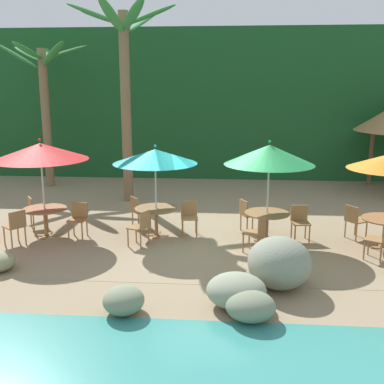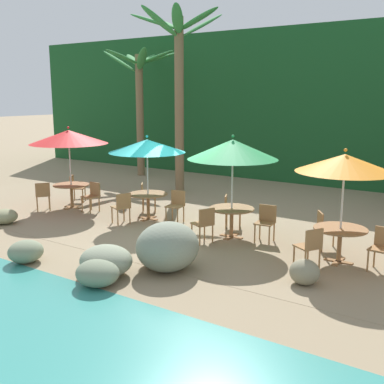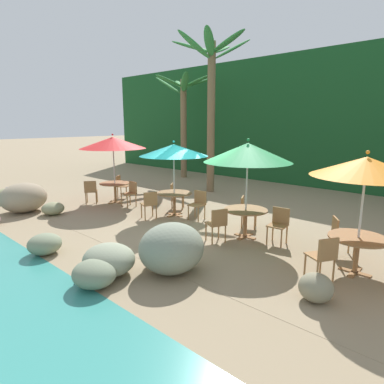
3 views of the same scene
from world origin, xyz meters
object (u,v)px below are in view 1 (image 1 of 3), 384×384
at_px(chair_teal_inland, 138,210).
at_px(dining_table_green, 267,217).
at_px(chair_red_left, 16,225).
at_px(chair_orange_left, 380,238).
at_px(chair_teal_left, 141,226).
at_px(palm_tree_nearest, 44,87).
at_px(chair_teal_seaward, 189,215).
at_px(chair_green_inland, 247,213).
at_px(dining_table_red, 45,213).
at_px(umbrella_teal, 155,156).
at_px(umbrella_green, 269,155).
at_px(chair_red_inland, 35,210).
at_px(dining_table_teal, 156,213).
at_px(chair_green_seaward, 300,220).
at_px(umbrella_red, 40,151).
at_px(chair_green_left, 257,231).
at_px(chair_red_seaward, 79,217).
at_px(chair_orange_inland, 354,219).
at_px(palm_tree_second, 124,68).

distance_m(chair_teal_inland, dining_table_green, 3.48).
distance_m(chair_red_left, chair_orange_left, 8.44).
distance_m(chair_teal_left, palm_tree_nearest, 8.66).
xyz_separation_m(chair_teal_seaward, chair_green_inland, (1.50, 0.31, 0.00)).
distance_m(dining_table_red, umbrella_teal, 3.18).
height_order(umbrella_green, chair_orange_left, umbrella_green).
distance_m(dining_table_red, dining_table_green, 5.61).
xyz_separation_m(chair_red_inland, chair_teal_seaward, (4.20, -0.20, 0.00)).
distance_m(dining_table_teal, chair_green_seaward, 3.62).
bearing_deg(chair_teal_left, umbrella_red, 167.70).
distance_m(chair_teal_seaward, chair_teal_left, 1.48).
relative_size(chair_teal_left, chair_green_left, 1.00).
distance_m(chair_green_inland, chair_green_left, 1.54).
bearing_deg(chair_red_inland, chair_orange_left, -11.20).
bearing_deg(umbrella_teal, dining_table_red, -174.76).
bearing_deg(chair_green_seaward, chair_teal_seaward, 175.42).
xyz_separation_m(chair_red_inland, chair_orange_left, (8.54, -1.69, 0.00)).
bearing_deg(palm_tree_nearest, chair_teal_seaward, -43.39).
bearing_deg(chair_red_seaward, chair_red_inland, 156.53).
distance_m(chair_orange_inland, chair_orange_left, 1.45).
bearing_deg(chair_green_inland, chair_teal_left, -152.51).
bearing_deg(chair_green_seaward, chair_teal_left, -168.32).
bearing_deg(chair_red_left, chair_red_seaward, 31.29).
relative_size(umbrella_teal, umbrella_green, 0.94).
bearing_deg(chair_green_seaward, umbrella_green, -167.48).
bearing_deg(chair_teal_seaward, chair_orange_left, -18.95).
xyz_separation_m(umbrella_red, chair_orange_inland, (7.80, 0.41, -1.68)).
height_order(umbrella_green, chair_green_left, umbrella_green).
bearing_deg(chair_teal_seaward, dining_table_teal, -166.58).
xyz_separation_m(chair_green_seaward, palm_tree_second, (-5.14, 3.68, 3.80)).
xyz_separation_m(chair_green_seaward, chair_orange_left, (1.55, -1.27, 0.00)).
relative_size(umbrella_teal, chair_teal_inland, 2.72).
height_order(dining_table_red, chair_red_left, chair_red_left).
distance_m(dining_table_red, chair_red_inland, 0.86).
bearing_deg(umbrella_red, palm_tree_nearest, 109.92).
relative_size(umbrella_red, dining_table_green, 2.29).
xyz_separation_m(chair_orange_left, palm_tree_second, (-6.69, 4.94, 3.80)).
bearing_deg(umbrella_red, dining_table_teal, 5.24).
bearing_deg(palm_tree_nearest, chair_red_inland, -73.09).
bearing_deg(chair_red_seaward, chair_red_left, -148.71).
bearing_deg(dining_table_green, chair_teal_seaward, 168.19).
bearing_deg(chair_teal_left, dining_table_red, 167.70).
bearing_deg(chair_teal_seaward, chair_green_seaward, -4.58).
xyz_separation_m(umbrella_teal, chair_green_inland, (2.33, 0.51, -1.55)).
distance_m(dining_table_red, chair_red_seaward, 0.86).
bearing_deg(chair_red_inland, dining_table_red, -50.27).
relative_size(chair_red_inland, dining_table_green, 0.79).
distance_m(dining_table_teal, dining_table_green, 2.80).
bearing_deg(palm_tree_nearest, dining_table_green, -37.22).
relative_size(chair_red_left, dining_table_teal, 0.79).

